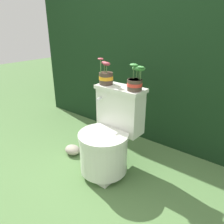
{
  "coord_description": "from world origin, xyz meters",
  "views": [
    {
      "loc": [
        0.96,
        -1.19,
        1.22
      ],
      "look_at": [
        -0.07,
        0.09,
        0.54
      ],
      "focal_mm": 35.0,
      "sensor_mm": 36.0,
      "label": 1
    }
  ],
  "objects_px": {
    "potted_plant_left": "(106,77)",
    "toilet": "(109,139)",
    "potted_plant_midleft": "(135,80)",
    "garden_stone": "(73,150)"
  },
  "relations": [
    {
      "from": "toilet",
      "to": "garden_stone",
      "type": "bearing_deg",
      "value": -175.43
    },
    {
      "from": "potted_plant_midleft",
      "to": "garden_stone",
      "type": "height_order",
      "value": "potted_plant_midleft"
    },
    {
      "from": "potted_plant_left",
      "to": "garden_stone",
      "type": "relative_size",
      "value": 1.39
    },
    {
      "from": "potted_plant_left",
      "to": "potted_plant_midleft",
      "type": "relative_size",
      "value": 1.11
    },
    {
      "from": "toilet",
      "to": "potted_plant_left",
      "type": "relative_size",
      "value": 3.24
    },
    {
      "from": "potted_plant_left",
      "to": "potted_plant_midleft",
      "type": "distance_m",
      "value": 0.29
    },
    {
      "from": "potted_plant_left",
      "to": "garden_stone",
      "type": "bearing_deg",
      "value": -150.66
    },
    {
      "from": "potted_plant_left",
      "to": "garden_stone",
      "type": "xyz_separation_m",
      "value": [
        -0.3,
        -0.17,
        -0.75
      ]
    },
    {
      "from": "toilet",
      "to": "potted_plant_midleft",
      "type": "bearing_deg",
      "value": 44.26
    },
    {
      "from": "potted_plant_left",
      "to": "toilet",
      "type": "bearing_deg",
      "value": -43.58
    }
  ]
}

